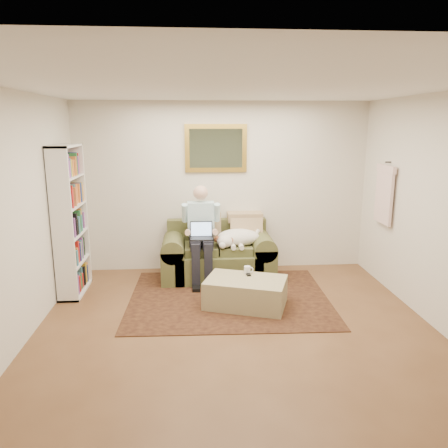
{
  "coord_description": "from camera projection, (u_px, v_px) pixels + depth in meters",
  "views": [
    {
      "loc": [
        -0.47,
        -4.21,
        2.26
      ],
      "look_at": [
        -0.05,
        1.48,
        0.95
      ],
      "focal_mm": 35.0,
      "sensor_mm": 36.0,
      "label": 1
    }
  ],
  "objects": [
    {
      "name": "tv_remote",
      "position": [
        248.0,
        274.0,
        5.64
      ],
      "size": [
        0.07,
        0.15,
        0.02
      ],
      "primitive_type": "cube",
      "rotation": [
        0.0,
        0.0,
        0.12
      ],
      "color": "black",
      "rests_on": "ottoman"
    },
    {
      "name": "sleeping_dog",
      "position": [
        238.0,
        237.0,
        6.41
      ],
      "size": [
        0.68,
        0.43,
        0.25
      ],
      "primitive_type": null,
      "color": "white",
      "rests_on": "sofa"
    },
    {
      "name": "bookshelf",
      "position": [
        70.0,
        221.0,
        5.81
      ],
      "size": [
        0.28,
        0.8,
        2.0
      ],
      "primitive_type": null,
      "color": "white",
      "rests_on": "room_shell"
    },
    {
      "name": "hanging_shirt",
      "position": [
        384.0,
        191.0,
        6.04
      ],
      "size": [
        0.06,
        0.52,
        0.9
      ],
      "primitive_type": null,
      "color": "#FCD8D0",
      "rests_on": "room_shell"
    },
    {
      "name": "coffee_mug",
      "position": [
        247.0,
        270.0,
        5.67
      ],
      "size": [
        0.08,
        0.08,
        0.1
      ],
      "primitive_type": "cylinder",
      "color": "white",
      "rests_on": "ottoman"
    },
    {
      "name": "wall_mirror",
      "position": [
        216.0,
        148.0,
        6.6
      ],
      "size": [
        0.94,
        0.04,
        0.72
      ],
      "color": "gold",
      "rests_on": "room_shell"
    },
    {
      "name": "ottoman",
      "position": [
        246.0,
        293.0,
        5.52
      ],
      "size": [
        1.13,
        0.91,
        0.36
      ],
      "primitive_type": "cube",
      "rotation": [
        0.0,
        0.0,
        -0.33
      ],
      "color": "tan",
      "rests_on": "room_shell"
    },
    {
      "name": "laptop",
      "position": [
        201.0,
        234.0,
        6.22
      ],
      "size": [
        0.32,
        0.25,
        0.23
      ],
      "color": "black",
      "rests_on": "seated_man"
    },
    {
      "name": "seated_man",
      "position": [
        201.0,
        235.0,
        6.29
      ],
      "size": [
        0.54,
        0.78,
        1.39
      ],
      "primitive_type": null,
      "color": "#8CCDD8",
      "rests_on": "sofa"
    },
    {
      "name": "rug",
      "position": [
        229.0,
        298.0,
        5.8
      ],
      "size": [
        2.66,
        2.16,
        0.01
      ],
      "primitive_type": "cube",
      "rotation": [
        0.0,
        0.0,
        -0.03
      ],
      "color": "black",
      "rests_on": "room_shell"
    },
    {
      "name": "room_shell",
      "position": [
        236.0,
        216.0,
        4.68
      ],
      "size": [
        4.51,
        5.0,
        2.61
      ],
      "color": "brown",
      "rests_on": "ground"
    },
    {
      "name": "sofa",
      "position": [
        218.0,
        259.0,
        6.55
      ],
      "size": [
        1.65,
        0.84,
        0.99
      ],
      "color": "#4E522B",
      "rests_on": "room_shell"
    }
  ]
}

